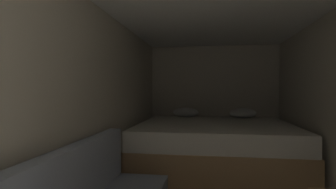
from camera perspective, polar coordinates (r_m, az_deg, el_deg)
The scene contains 3 objects.
wall_back at distance 5.10m, azimuth 9.55°, elevation -1.27°, with size 2.40×0.05×2.02m, color beige.
wall_left at distance 2.71m, azimuth -15.25°, elevation -3.22°, with size 0.05×5.19×2.02m, color beige.
bed at distance 4.10m, azimuth 9.77°, elevation -10.86°, with size 2.18×2.04×0.89m.
Camera 1 is at (-0.08, -0.50, 1.20)m, focal length 29.07 mm.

